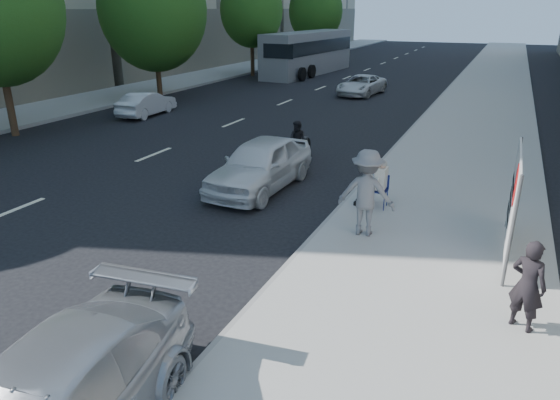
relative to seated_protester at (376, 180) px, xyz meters
The scene contains 15 objects.
ground 6.40m from the seated_protester, 111.16° to the right, with size 160.00×160.00×0.00m, color black.
near_sidewalk 14.21m from the seated_protester, 83.07° to the left, with size 5.00×120.00×0.15m, color #9D9A92.
far_sidewalk 23.70m from the seated_protester, 143.50° to the left, with size 4.50×120.00×0.15m, color #9D9A92.
tree_far_c 20.47m from the seated_protester, 142.91° to the left, with size 6.00×6.00×8.47m.
tree_far_d 29.19m from the seated_protester, 123.58° to the left, with size 4.80×4.80×7.65m.
tree_far_e 41.49m from the seated_protester, 112.77° to the left, with size 5.40×5.40×7.89m.
seated_protester is the anchor object (origin of this frame).
jogger 1.80m from the seated_protester, 83.54° to the right, with size 1.29×0.74×2.00m, color slate.
pedestrian_woman 5.54m from the seated_protester, 50.65° to the right, with size 0.57×0.37×1.56m, color black.
protest_banner 3.57m from the seated_protester, 25.32° to the right, with size 0.08×3.06×2.20m.
white_sedan_near 3.58m from the seated_protester, behind, with size 1.77×4.40×1.50m, color silver.
white_sedan_mid 15.70m from the seated_protester, 150.02° to the left, with size 1.24×3.57×1.18m, color silver.
white_sedan_far 19.33m from the seated_protester, 106.63° to the left, with size 1.98×4.30×1.19m, color silver.
motorcycle 5.09m from the seated_protester, 135.68° to the left, with size 0.71×2.04×1.42m.
bus 29.98m from the seated_protester, 114.57° to the left, with size 3.46×12.22×3.30m.
Camera 1 is at (5.05, -6.27, 5.03)m, focal length 32.00 mm.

